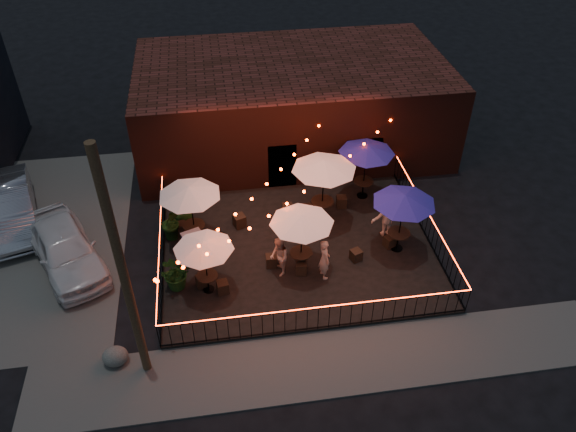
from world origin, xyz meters
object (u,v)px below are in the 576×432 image
at_px(cafe_table_1, 189,192).
at_px(cafe_table_2, 302,220).
at_px(cafe_table_4, 404,200).
at_px(boulder, 115,356).
at_px(cafe_table_0, 203,246).
at_px(cafe_table_3, 324,166).
at_px(cafe_table_5, 367,150).
at_px(utility_pole, 124,274).
at_px(cooler, 193,244).

relative_size(cafe_table_1, cafe_table_2, 1.22).
xyz_separation_m(cafe_table_4, boulder, (-10.02, -3.65, -2.12)).
distance_m(cafe_table_0, cafe_table_4, 7.18).
distance_m(cafe_table_3, cafe_table_5, 2.33).
bearing_deg(cafe_table_0, cafe_table_2, 10.03).
bearing_deg(cafe_table_5, utility_pole, -139.40).
bearing_deg(cafe_table_5, cafe_table_0, -145.80).
xyz_separation_m(utility_pole, cafe_table_5, (8.63, 7.40, -1.56)).
bearing_deg(boulder, cafe_table_1, 64.11).
relative_size(utility_pole, cooler, 8.39).
distance_m(cafe_table_3, cafe_table_4, 3.31).
bearing_deg(utility_pole, boulder, 160.62).
bearing_deg(cafe_table_3, cafe_table_2, -115.68).
distance_m(cafe_table_0, cafe_table_1, 2.72).
relative_size(cafe_table_5, cooler, 2.95).
distance_m(cafe_table_1, cafe_table_2, 4.27).
relative_size(cafe_table_1, cafe_table_5, 1.07).
bearing_deg(cafe_table_5, cooler, -160.16).
height_order(utility_pole, cafe_table_5, utility_pole).
height_order(cafe_table_1, cafe_table_3, cafe_table_3).
height_order(cafe_table_0, cafe_table_5, cafe_table_5).
bearing_deg(cafe_table_2, cooler, 160.25).
distance_m(cafe_table_4, cafe_table_5, 3.45).
distance_m(utility_pole, cafe_table_1, 5.99).
bearing_deg(utility_pole, cooler, 72.36).
bearing_deg(cafe_table_1, boulder, -115.89).
distance_m(cafe_table_0, boulder, 4.31).
height_order(cafe_table_4, cafe_table_5, cafe_table_4).
xyz_separation_m(cafe_table_2, boulder, (-6.27, -3.15, -2.07)).
height_order(cafe_table_2, cafe_table_3, cafe_table_3).
bearing_deg(cafe_table_5, cafe_table_3, -148.95).
relative_size(cafe_table_1, cafe_table_4, 1.18).
xyz_separation_m(cafe_table_0, cafe_table_2, (3.34, 0.59, 0.22)).
distance_m(cafe_table_0, cooler, 2.54).
bearing_deg(cafe_table_3, boulder, -142.22).
bearing_deg(boulder, cooler, 61.27).
bearing_deg(cafe_table_1, cafe_table_2, -29.21).
bearing_deg(cafe_table_3, cooler, -165.06).
bearing_deg(utility_pole, cafe_table_1, 73.90).
bearing_deg(boulder, cafe_table_2, 26.67).
relative_size(cafe_table_1, cafe_table_3, 1.09).
bearing_deg(cafe_table_3, utility_pole, -136.97).
height_order(utility_pole, cooler, utility_pole).
relative_size(cafe_table_0, cafe_table_2, 0.93).
height_order(utility_pole, boulder, utility_pole).
xyz_separation_m(cafe_table_1, boulder, (-2.54, -5.23, -2.13)).
xyz_separation_m(cafe_table_4, cafe_table_5, (-0.45, 3.43, -0.01)).
bearing_deg(cooler, cafe_table_0, -98.38).
bearing_deg(cafe_table_2, boulder, -153.33).
bearing_deg(cooler, cafe_table_5, -1.57).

